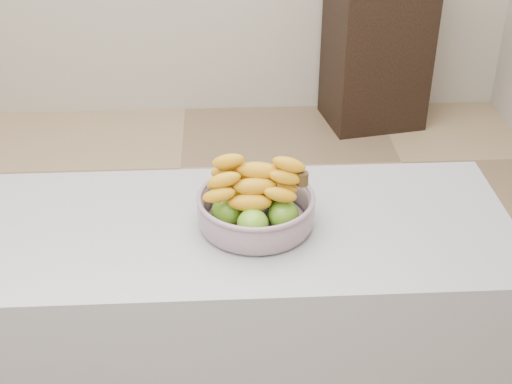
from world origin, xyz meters
TOP-DOWN VIEW (x-y plane):
  - ground at (0.00, 0.00)m, footprint 4.00×4.00m
  - counter at (0.00, -0.65)m, footprint 2.00×0.60m
  - cabinet at (1.16, 1.78)m, footprint 0.62×0.53m
  - fruit_bowl at (0.32, -0.65)m, footprint 0.31×0.31m

SIDE VIEW (x-z plane):
  - ground at x=0.00m, z-range 0.00..0.00m
  - counter at x=0.00m, z-range 0.00..0.90m
  - cabinet at x=1.16m, z-range 0.00..0.99m
  - fruit_bowl at x=0.32m, z-range 0.87..1.05m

